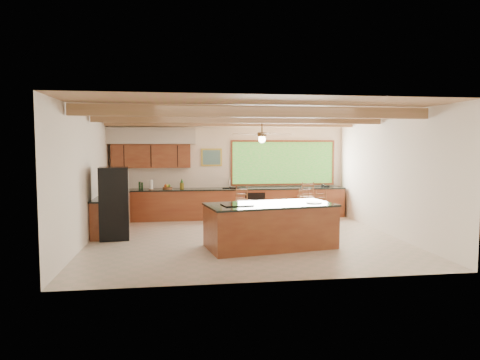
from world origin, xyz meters
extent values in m
plane|color=#BDB39D|center=(0.00, 0.00, 0.00)|extent=(7.20, 7.20, 0.00)
cube|color=white|center=(0.00, 3.25, 1.50)|extent=(7.20, 0.04, 3.00)
cube|color=white|center=(0.00, -3.25, 1.50)|extent=(7.20, 0.04, 3.00)
cube|color=white|center=(-3.60, 0.00, 1.50)|extent=(0.04, 6.50, 3.00)
cube|color=white|center=(3.60, 0.00, 1.50)|extent=(0.04, 6.50, 3.00)
cube|color=#9A674D|center=(0.00, 0.00, 3.00)|extent=(7.20, 6.50, 0.04)
cube|color=#A37151|center=(0.00, -1.60, 2.86)|extent=(7.10, 0.15, 0.22)
cube|color=#A37151|center=(0.00, 0.50, 2.86)|extent=(7.10, 0.15, 0.22)
cube|color=#A37151|center=(0.00, 2.30, 2.86)|extent=(7.10, 0.15, 0.22)
cube|color=brown|center=(-2.35, 3.06, 1.90)|extent=(2.30, 0.35, 0.70)
cube|color=beige|center=(-2.35, 2.99, 2.50)|extent=(2.60, 0.50, 0.48)
cylinder|color=#FFEABF|center=(-3.05, 2.99, 2.27)|extent=(0.10, 0.10, 0.01)
cylinder|color=#FFEABF|center=(-1.65, 2.99, 2.27)|extent=(0.10, 0.10, 0.01)
cube|color=#62AD3D|center=(1.70, 3.22, 1.67)|extent=(3.20, 0.04, 1.30)
cube|color=gold|center=(-0.55, 3.22, 1.85)|extent=(0.64, 0.03, 0.54)
cube|color=#3C6D56|center=(-0.55, 3.20, 1.85)|extent=(0.54, 0.01, 0.44)
cube|color=brown|center=(0.00, 2.91, 0.44)|extent=(7.00, 0.65, 0.88)
cube|color=black|center=(0.00, 2.91, 0.90)|extent=(7.04, 0.69, 0.04)
cube|color=brown|center=(-3.26, 1.35, 0.44)|extent=(0.65, 2.35, 0.88)
cube|color=black|center=(-3.26, 1.35, 0.90)|extent=(0.69, 2.39, 0.04)
cube|color=black|center=(0.70, 2.58, 0.42)|extent=(0.60, 0.02, 0.78)
cube|color=silver|center=(0.00, 2.91, 0.91)|extent=(0.50, 0.38, 0.03)
cylinder|color=silver|center=(0.00, 3.11, 1.07)|extent=(0.03, 0.03, 0.30)
cylinder|color=silver|center=(0.00, 3.01, 1.20)|extent=(0.03, 0.20, 0.03)
cylinder|color=white|center=(-2.36, 2.82, 1.06)|extent=(0.12, 0.12, 0.29)
cylinder|color=#193D18|center=(-2.70, 3.04, 1.03)|extent=(0.06, 0.06, 0.22)
cylinder|color=#193D18|center=(-2.63, 3.02, 1.02)|extent=(0.06, 0.06, 0.20)
cube|color=black|center=(2.95, 2.82, 0.97)|extent=(0.22, 0.19, 0.09)
cube|color=brown|center=(0.42, -0.91, 0.45)|extent=(2.86, 1.69, 0.91)
cube|color=black|center=(0.42, -0.91, 0.93)|extent=(2.91, 1.74, 0.04)
cube|color=black|center=(-0.33, -1.04, 0.96)|extent=(0.67, 0.57, 0.02)
cylinder|color=white|center=(1.39, -0.93, 0.96)|extent=(0.33, 0.33, 0.02)
cube|color=black|center=(-3.05, 0.40, 0.85)|extent=(0.73, 0.71, 1.70)
cube|color=silver|center=(-2.72, 0.40, 0.85)|extent=(0.02, 0.05, 1.56)
cube|color=brown|center=(0.24, 1.86, 0.66)|extent=(0.51, 0.51, 0.04)
cylinder|color=brown|center=(0.09, 1.71, 0.32)|extent=(0.04, 0.04, 0.64)
cylinder|color=brown|center=(0.40, 1.71, 0.32)|extent=(0.04, 0.04, 0.64)
cylinder|color=brown|center=(0.09, 2.02, 0.32)|extent=(0.04, 0.04, 0.64)
cylinder|color=brown|center=(0.40, 2.02, 0.32)|extent=(0.04, 0.04, 0.64)
cube|color=brown|center=(2.40, 1.60, 0.57)|extent=(0.42, 0.42, 0.04)
cylinder|color=brown|center=(2.26, 1.47, 0.28)|extent=(0.03, 0.03, 0.56)
cylinder|color=brown|center=(2.53, 1.47, 0.28)|extent=(0.03, 0.03, 0.56)
cylinder|color=brown|center=(2.26, 1.73, 0.28)|extent=(0.03, 0.03, 0.56)
cylinder|color=brown|center=(2.53, 1.73, 0.28)|extent=(0.03, 0.03, 0.56)
cube|color=brown|center=(2.17, 2.27, 0.70)|extent=(0.42, 0.42, 0.04)
cylinder|color=brown|center=(2.00, 2.10, 0.34)|extent=(0.04, 0.04, 0.68)
cylinder|color=brown|center=(2.33, 2.10, 0.34)|extent=(0.04, 0.04, 0.68)
cylinder|color=brown|center=(2.00, 2.43, 0.34)|extent=(0.04, 0.04, 0.68)
cylinder|color=brown|center=(2.33, 2.43, 0.34)|extent=(0.04, 0.04, 0.68)
cube|color=brown|center=(2.04, 2.19, 0.60)|extent=(0.37, 0.37, 0.04)
cylinder|color=brown|center=(1.90, 2.05, 0.29)|extent=(0.03, 0.03, 0.58)
cylinder|color=brown|center=(2.18, 2.05, 0.29)|extent=(0.03, 0.03, 0.58)
cylinder|color=brown|center=(1.90, 2.33, 0.29)|extent=(0.03, 0.03, 0.58)
cylinder|color=brown|center=(2.18, 2.33, 0.29)|extent=(0.03, 0.03, 0.58)
camera|label=1|loc=(-1.50, -9.88, 2.19)|focal=32.00mm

